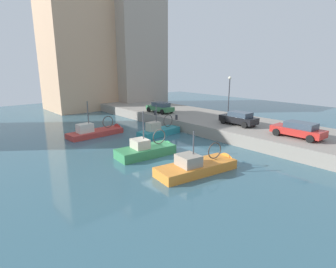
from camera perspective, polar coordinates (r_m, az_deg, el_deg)
water_surface at (r=22.78m, az=-1.63°, el=-4.53°), size 80.00×80.00×0.00m
quay_wall at (r=30.93m, az=15.06°, el=1.18°), size 9.00×56.00×1.20m
fishing_boat_green at (r=22.95m, az=-3.87°, el=-4.13°), size 5.80×2.61×4.65m
fishing_boat_teal at (r=29.44m, az=-1.45°, el=0.09°), size 5.82×2.00×4.03m
fishing_boat_red at (r=30.31m, az=-14.22°, el=0.04°), size 6.69×2.29×4.61m
fishing_boat_orange at (r=19.65m, az=6.84°, el=-7.42°), size 6.91×2.95×3.93m
parked_car_black at (r=29.47m, az=14.54°, el=3.20°), size 1.93×4.01×1.39m
parked_car_green at (r=36.17m, az=-1.63°, el=5.59°), size 1.98×3.99×1.33m
parked_car_red at (r=26.09m, az=25.55°, el=0.84°), size 2.06×4.37×1.37m
mooring_bollard_mid at (r=31.47m, az=1.77°, el=3.52°), size 0.28×0.28×0.55m
mooring_bollard_north at (r=34.47m, az=-2.76°, el=4.45°), size 0.28×0.28×0.55m
quay_streetlamp at (r=33.27m, az=12.64°, el=8.95°), size 0.36×0.36×4.83m
waterfront_building_west at (r=49.07m, az=-18.07°, el=16.12°), size 11.05×9.15×18.97m
waterfront_building_west_mid at (r=50.74m, az=-7.14°, el=17.17°), size 9.08×8.61×19.98m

